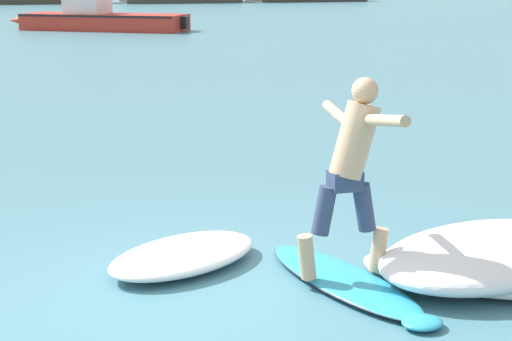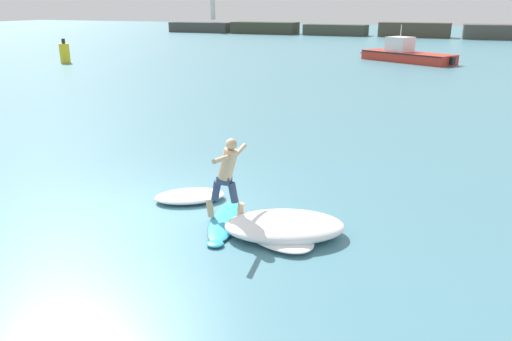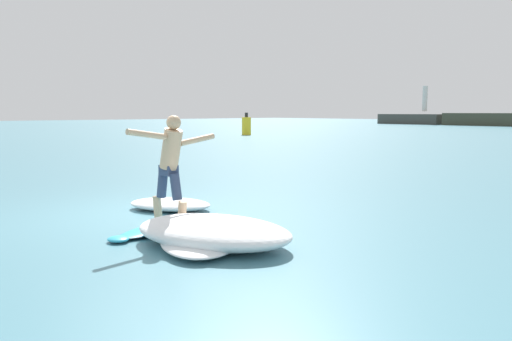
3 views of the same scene
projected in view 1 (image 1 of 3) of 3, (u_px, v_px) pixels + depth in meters
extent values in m
plane|color=teal|center=(182.00, 295.00, 7.05)|extent=(200.00, 200.00, 0.00)
ellipsoid|color=#2EA4C6|center=(342.00, 279.00, 7.26)|extent=(1.09, 2.12, 0.09)
ellipsoid|color=#2EA4C6|center=(422.00, 322.00, 6.38)|extent=(0.38, 0.36, 0.08)
ellipsoid|color=#2D2D33|center=(342.00, 279.00, 7.26)|extent=(1.11, 2.14, 0.04)
cone|color=black|center=(291.00, 263.00, 8.00)|extent=(0.06, 0.06, 0.14)
cone|color=black|center=(284.00, 270.00, 7.80)|extent=(0.06, 0.06, 0.14)
cone|color=black|center=(314.00, 264.00, 7.95)|extent=(0.06, 0.06, 0.14)
cylinder|color=tan|center=(378.00, 250.00, 7.30)|extent=(0.18, 0.14, 0.39)
cylinder|color=#31405F|center=(364.00, 207.00, 7.17)|extent=(0.23, 0.16, 0.43)
cylinder|color=tan|center=(307.00, 257.00, 7.11)|extent=(0.18, 0.14, 0.39)
cylinder|color=#31405F|center=(324.00, 211.00, 7.06)|extent=(0.23, 0.16, 0.43)
cube|color=#31405F|center=(345.00, 180.00, 7.06)|extent=(0.27, 0.21, 0.16)
cylinder|color=tan|center=(355.00, 140.00, 7.01)|extent=(0.44, 0.30, 0.66)
sphere|color=tan|center=(365.00, 91.00, 6.94)|extent=(0.22, 0.22, 0.22)
cylinder|color=tan|center=(339.00, 116.00, 7.42)|extent=(0.12, 0.65, 0.20)
cylinder|color=tan|center=(387.00, 120.00, 6.54)|extent=(0.13, 0.65, 0.19)
cube|color=red|center=(105.00, 22.00, 37.01)|extent=(7.24, 5.42, 0.71)
cone|color=red|center=(21.00, 21.00, 38.11)|extent=(1.44, 1.24, 0.71)
cube|color=black|center=(104.00, 15.00, 36.94)|extent=(7.21, 5.44, 0.08)
cube|color=silver|center=(87.00, 1.00, 37.02)|extent=(2.21, 2.20, 1.08)
cube|color=black|center=(184.00, 23.00, 36.01)|extent=(0.42, 0.45, 0.52)
ellipsoid|color=white|center=(183.00, 255.00, 7.69)|extent=(1.79, 1.60, 0.21)
ellipsoid|color=white|center=(489.00, 255.00, 7.42)|extent=(2.63, 2.14, 0.39)
ellipsoid|color=white|center=(476.00, 272.00, 7.32)|extent=(2.23, 2.03, 0.17)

